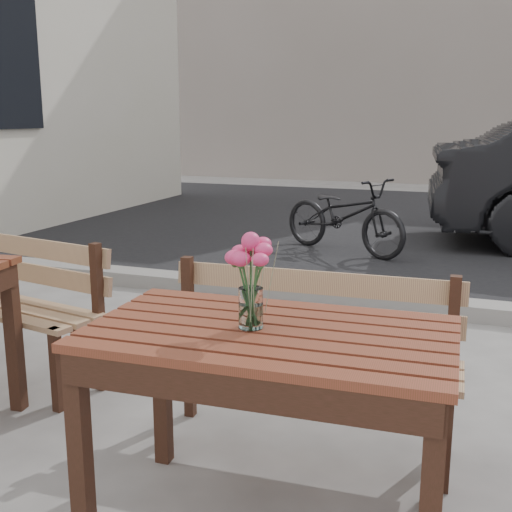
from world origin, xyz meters
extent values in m
cube|color=black|center=(-4.98, 4.50, 2.20)|extent=(0.06, 1.20, 1.80)
cube|color=black|center=(0.00, 7.00, 0.00)|extent=(30.00, 8.00, 0.00)
cube|color=gray|center=(0.00, 3.00, 0.06)|extent=(30.00, 0.25, 0.12)
cube|color=gray|center=(-3.00, 14.00, 4.00)|extent=(8.00, 3.00, 8.00)
cube|color=brown|center=(-0.18, 0.16, 0.74)|extent=(1.26, 0.77, 0.03)
cube|color=black|center=(-0.73, -0.17, 0.36)|extent=(0.06, 0.06, 0.73)
cube|color=black|center=(-0.76, 0.45, 0.36)|extent=(0.06, 0.06, 0.73)
cube|color=black|center=(0.37, 0.50, 0.36)|extent=(0.06, 0.06, 0.73)
cube|color=#986B4E|center=(-0.23, 0.74, 0.42)|extent=(1.35, 0.43, 0.03)
cube|color=#986B4E|center=(-0.24, 0.94, 0.65)|extent=(1.33, 0.09, 0.36)
cube|color=black|center=(-0.83, 0.56, 0.22)|extent=(0.05, 0.05, 0.44)
cube|color=black|center=(0.39, 0.62, 0.22)|extent=(0.05, 0.05, 0.44)
cube|color=black|center=(-0.84, 0.87, 0.40)|extent=(0.05, 0.05, 0.81)
cube|color=black|center=(0.38, 0.92, 0.40)|extent=(0.05, 0.05, 0.81)
cylinder|color=white|center=(-0.25, 0.16, 0.83)|extent=(0.08, 0.08, 0.14)
cylinder|color=#2C5E2E|center=(-0.25, 0.16, 0.90)|extent=(0.05, 0.05, 0.28)
cube|color=black|center=(-1.69, 0.64, 0.38)|extent=(0.07, 0.07, 0.76)
cube|color=#986B4E|center=(-2.02, 1.14, 0.65)|extent=(1.32, 0.28, 0.36)
cube|color=black|center=(-1.49, 0.68, 0.22)|extent=(0.06, 0.06, 0.44)
cube|color=black|center=(-1.43, 0.98, 0.41)|extent=(0.06, 0.06, 0.81)
imported|color=black|center=(-0.99, 4.96, 0.41)|extent=(1.65, 1.16, 0.82)
camera|label=1|loc=(0.49, -1.78, 1.46)|focal=45.00mm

